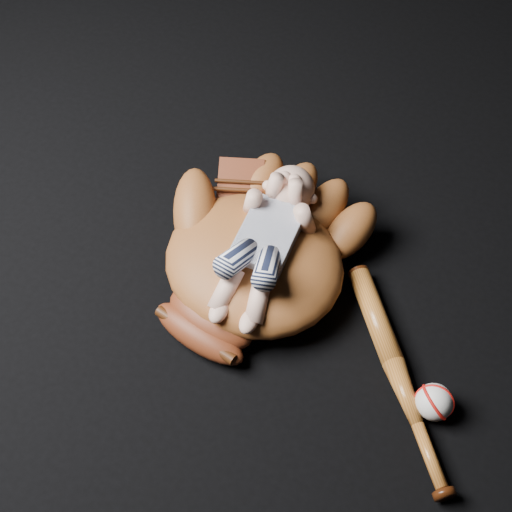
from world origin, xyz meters
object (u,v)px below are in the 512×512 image
(baseball_glove, at_px, (254,257))
(baseball, at_px, (434,402))
(baseball_bat, at_px, (398,375))
(newborn_baby, at_px, (263,244))

(baseball_glove, height_order, baseball, baseball_glove)
(baseball_bat, xyz_separation_m, baseball, (0.07, -0.03, 0.01))
(baseball_glove, relative_size, baseball, 7.60)
(baseball_glove, bearing_deg, baseball, -5.42)
(baseball_glove, bearing_deg, newborn_baby, 9.54)
(baseball_glove, xyz_separation_m, baseball_bat, (0.33, -0.08, -0.06))
(baseball_glove, relative_size, baseball_bat, 1.10)
(baseball_glove, bearing_deg, baseball_bat, -4.22)
(newborn_baby, xyz_separation_m, baseball, (0.39, -0.11, -0.10))
(newborn_baby, bearing_deg, baseball_glove, 174.93)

